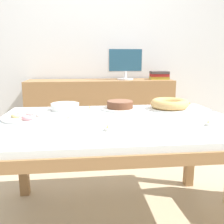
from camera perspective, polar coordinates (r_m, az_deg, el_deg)
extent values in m
plane|color=tan|center=(1.88, 1.00, -23.88)|extent=(12.00, 12.00, 0.00)
cube|color=silver|center=(3.36, -3.14, 15.30)|extent=(8.00, 0.10, 2.60)
cube|color=silver|center=(1.58, 1.09, -2.45)|extent=(1.51, 1.00, 0.04)
cube|color=olive|center=(1.15, 4.26, -10.67)|extent=(1.54, 0.08, 0.06)
cube|color=olive|center=(2.05, -0.66, -0.46)|extent=(1.54, 0.08, 0.06)
cube|color=olive|center=(2.17, -19.76, -9.52)|extent=(0.07, 0.07, 0.67)
cube|color=olive|center=(2.30, 17.43, -8.15)|extent=(0.07, 0.07, 0.67)
cube|color=olive|center=(3.13, -2.63, -0.50)|extent=(1.76, 0.44, 0.86)
cylinder|color=silver|center=(3.10, 3.03, 7.54)|extent=(0.20, 0.20, 0.02)
cylinder|color=silver|center=(3.10, 3.04, 8.52)|extent=(0.04, 0.04, 0.09)
cube|color=silver|center=(3.09, 3.08, 11.75)|extent=(0.42, 0.02, 0.28)
cube|color=navy|center=(3.08, 3.12, 11.75)|extent=(0.40, 0.00, 0.26)
cube|color=#B29933|center=(3.20, 10.74, 7.66)|extent=(0.24, 0.17, 0.04)
cube|color=maroon|center=(3.20, 10.77, 8.29)|extent=(0.23, 0.18, 0.03)
cube|color=#3F3838|center=(3.20, 10.79, 8.86)|extent=(0.23, 0.18, 0.03)
cylinder|color=white|center=(1.90, 1.82, 0.77)|extent=(0.29, 0.29, 0.01)
cylinder|color=brown|center=(1.89, 1.83, 1.67)|extent=(0.20, 0.20, 0.05)
cylinder|color=brown|center=(1.89, 1.84, 2.48)|extent=(0.19, 0.19, 0.01)
cylinder|color=white|center=(1.95, 12.93, 0.77)|extent=(0.31, 0.31, 0.01)
torus|color=tan|center=(1.94, 12.98, 1.89)|extent=(0.28, 0.28, 0.07)
cylinder|color=white|center=(1.69, -18.57, -1.21)|extent=(0.33, 0.33, 0.01)
torus|color=white|center=(1.67, -15.77, -0.59)|extent=(0.08, 0.08, 0.02)
torus|color=white|center=(1.77, -17.77, -0.03)|extent=(0.07, 0.07, 0.02)
torus|color=#EAD184|center=(1.70, -21.04, -0.73)|extent=(0.07, 0.07, 0.02)
torus|color=pink|center=(1.60, -18.69, -1.21)|extent=(0.08, 0.08, 0.03)
cylinder|color=white|center=(1.92, -10.65, 0.65)|extent=(0.21, 0.21, 0.01)
cylinder|color=white|center=(1.92, -10.66, 0.94)|extent=(0.21, 0.21, 0.01)
cylinder|color=white|center=(1.91, -10.68, 1.24)|extent=(0.21, 0.21, 0.01)
cylinder|color=white|center=(1.91, -10.69, 1.53)|extent=(0.21, 0.21, 0.01)
cylinder|color=white|center=(1.91, -10.70, 1.83)|extent=(0.21, 0.21, 0.01)
cylinder|color=silver|center=(1.62, -9.54, -1.24)|extent=(0.04, 0.04, 0.02)
cylinder|color=white|center=(1.62, -9.54, -1.04)|extent=(0.03, 0.03, 0.00)
cone|color=#F9B74C|center=(1.62, -9.56, -0.59)|extent=(0.01, 0.01, 0.02)
cylinder|color=silver|center=(1.34, -1.08, -3.97)|extent=(0.04, 0.04, 0.02)
cylinder|color=white|center=(1.33, -1.08, -3.72)|extent=(0.03, 0.03, 0.00)
cone|color=#F9B74C|center=(1.33, -1.09, -3.18)|extent=(0.01, 0.01, 0.02)
cylinder|color=silver|center=(1.88, -5.18, 0.65)|extent=(0.04, 0.04, 0.02)
cylinder|color=white|center=(1.88, -5.19, 0.83)|extent=(0.03, 0.03, 0.00)
cone|color=#F9B74C|center=(1.87, -5.19, 1.22)|extent=(0.01, 0.01, 0.02)
cylinder|color=silver|center=(2.12, 17.31, 1.48)|extent=(0.04, 0.04, 0.02)
cylinder|color=white|center=(2.12, 17.32, 1.64)|extent=(0.03, 0.03, 0.00)
cone|color=#F9B74C|center=(2.12, 17.35, 1.99)|extent=(0.01, 0.01, 0.02)
cylinder|color=silver|center=(1.54, 21.08, -2.62)|extent=(0.04, 0.04, 0.02)
cylinder|color=white|center=(1.54, 21.10, -2.40)|extent=(0.03, 0.03, 0.00)
cone|color=#F9B74C|center=(1.54, 21.14, -1.93)|extent=(0.01, 0.01, 0.02)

